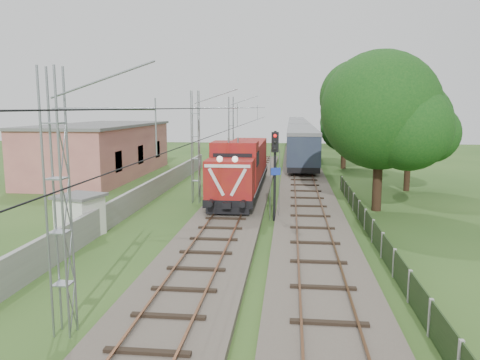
# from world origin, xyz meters

# --- Properties ---
(ground) EXTENTS (140.00, 140.00, 0.00)m
(ground) POSITION_xyz_m (0.00, 0.00, 0.00)
(ground) COLOR #2A4C1C
(ground) RESTS_ON ground
(track_main) EXTENTS (4.20, 70.00, 0.45)m
(track_main) POSITION_xyz_m (0.00, 7.00, 0.18)
(track_main) COLOR #6B6054
(track_main) RESTS_ON ground
(track_side) EXTENTS (4.20, 80.00, 0.45)m
(track_side) POSITION_xyz_m (5.00, 20.00, 0.18)
(track_side) COLOR #6B6054
(track_side) RESTS_ON ground
(catenary) EXTENTS (3.31, 70.00, 8.00)m
(catenary) POSITION_xyz_m (-2.95, 12.00, 4.05)
(catenary) COLOR gray
(catenary) RESTS_ON ground
(boundary_wall) EXTENTS (0.25, 40.00, 1.50)m
(boundary_wall) POSITION_xyz_m (-6.50, 12.00, 0.75)
(boundary_wall) COLOR #9E9E99
(boundary_wall) RESTS_ON ground
(station_building) EXTENTS (8.40, 20.40, 5.22)m
(station_building) POSITION_xyz_m (-15.00, 24.00, 2.63)
(station_building) COLOR tan
(station_building) RESTS_ON ground
(fence) EXTENTS (0.12, 32.00, 1.20)m
(fence) POSITION_xyz_m (8.00, 3.00, 0.60)
(fence) COLOR black
(fence) RESTS_ON ground
(locomotive) EXTENTS (3.07, 17.56, 4.46)m
(locomotive) POSITION_xyz_m (0.00, 15.28, 2.29)
(locomotive) COLOR black
(locomotive) RESTS_ON ground
(coach_rake) EXTENTS (3.29, 73.36, 3.80)m
(coach_rake) POSITION_xyz_m (5.00, 59.99, 2.69)
(coach_rake) COLOR black
(coach_rake) RESTS_ON ground
(signal_post) EXTENTS (0.58, 0.47, 5.46)m
(signal_post) POSITION_xyz_m (2.83, 6.96, 3.75)
(signal_post) COLOR black
(signal_post) RESTS_ON ground
(relay_hut) EXTENTS (2.67, 2.67, 2.25)m
(relay_hut) POSITION_xyz_m (-7.40, 2.58, 1.14)
(relay_hut) COLOR silver
(relay_hut) RESTS_ON ground
(tree_a) EXTENTS (8.12, 7.73, 10.53)m
(tree_a) POSITION_xyz_m (9.61, 10.67, 6.57)
(tree_a) COLOR #382217
(tree_a) RESTS_ON ground
(tree_b) EXTENTS (6.99, 6.66, 9.06)m
(tree_b) POSITION_xyz_m (13.42, 18.59, 5.65)
(tree_b) COLOR #382217
(tree_b) RESTS_ON ground
(tree_c) EXTENTS (5.59, 5.32, 7.25)m
(tree_c) POSITION_xyz_m (9.75, 32.52, 4.52)
(tree_c) COLOR #382217
(tree_c) RESTS_ON ground
(tree_d) EXTENTS (9.03, 8.60, 11.71)m
(tree_d) POSITION_xyz_m (14.59, 49.97, 7.31)
(tree_d) COLOR #382217
(tree_d) RESTS_ON ground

